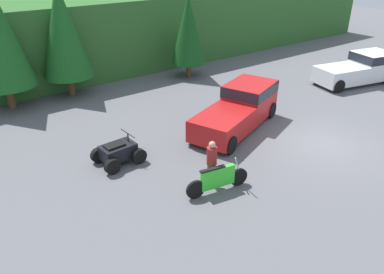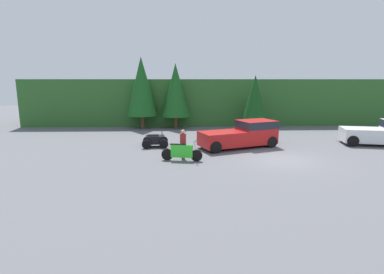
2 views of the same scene
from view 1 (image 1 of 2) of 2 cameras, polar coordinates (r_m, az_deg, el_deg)
ground_plane at (r=17.31m, az=18.97°, el=-0.88°), size 80.00×80.00×0.00m
hillside_backdrop at (r=28.09m, az=-8.32°, el=15.85°), size 44.00×6.00×4.72m
tree_mid_left at (r=21.98m, az=-19.10°, el=15.11°), size 2.74×2.74×6.24m
tree_mid_right at (r=24.37m, az=-0.56°, el=15.98°), size 2.25×2.25×5.11m
pickup_truck_red at (r=17.78m, az=7.39°, el=4.64°), size 5.76×3.75×1.83m
pickup_truck_second at (r=25.85m, az=24.34°, el=9.61°), size 5.40×3.09×1.83m
dirt_bike at (r=13.03m, az=3.95°, el=-6.42°), size 2.39×0.70×1.22m
quad_atv at (r=14.98m, az=-11.17°, el=-2.35°), size 1.89×1.43×1.16m
rider_person at (r=13.12m, az=3.01°, el=-3.82°), size 0.39×0.39×1.76m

